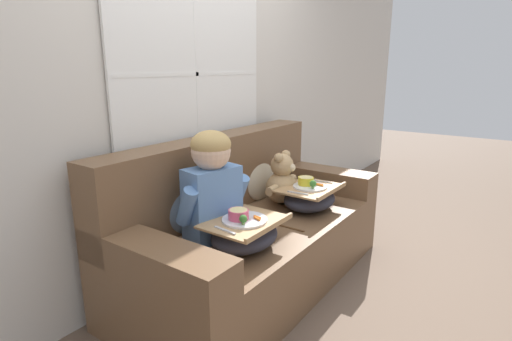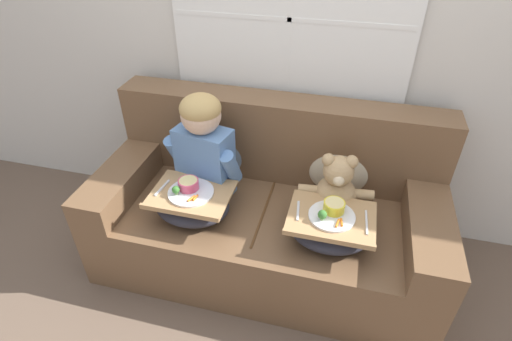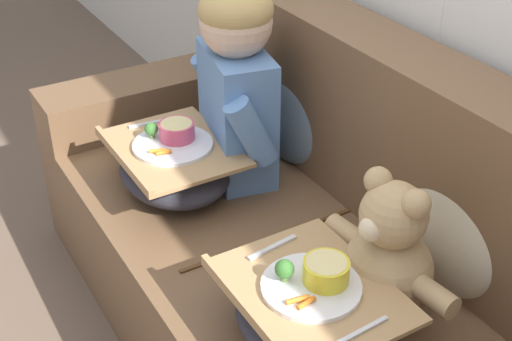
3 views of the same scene
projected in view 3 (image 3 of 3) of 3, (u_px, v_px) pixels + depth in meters
The scene contains 7 objects.
couch at pixel (305, 253), 2.11m from camera, with size 1.92×0.89×0.94m.
throw_pillow_behind_child at pixel (293, 106), 2.31m from camera, with size 0.38×0.18×0.39m.
throw_pillow_behind_teddy at pixel (455, 222), 1.77m from camera, with size 0.38×0.19×0.40m.
child_figure at pixel (236, 75), 2.14m from camera, with size 0.46×0.25×0.62m.
teddy_bear at pixel (387, 256), 1.69m from camera, with size 0.40×0.28×0.37m.
lap_tray_child at pixel (174, 166), 2.18m from camera, with size 0.42×0.34×0.22m.
lap_tray_teddy at pixel (310, 312), 1.64m from camera, with size 0.43×0.34×0.22m.
Camera 3 is at (1.35, -0.90, 1.66)m, focal length 50.00 mm.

